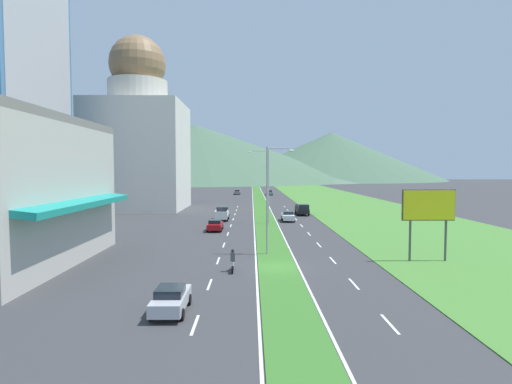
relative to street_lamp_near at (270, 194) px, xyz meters
The scene contains 41 objects.
ground_plane 7.87m from the street_lamp_near, 85.70° to the right, with size 600.00×600.00×0.00m, color #38383A.
grass_median 54.99m from the street_lamp_near, 89.58° to the left, with size 3.20×240.00×0.06m, color #387028.
grass_verge_right 58.86m from the street_lamp_near, 68.99° to the left, with size 24.00×240.00×0.06m, color #477F33.
lane_dash_left_1 19.26m from the street_lamp_near, 104.82° to the right, with size 0.16×2.80×0.01m, color silver.
lane_dash_left_2 12.64m from the street_lamp_near, 114.72° to the right, with size 0.16×2.80×0.01m, color silver.
lane_dash_left_3 7.91m from the street_lamp_near, 150.55° to the right, with size 0.16×2.80×0.01m, color silver.
lane_dash_left_4 8.92m from the street_lamp_near, 133.81° to the left, with size 0.16×2.80×0.01m, color silver.
lane_dash_left_5 14.51m from the street_lamp_near, 110.68° to the left, with size 0.16×2.80×0.01m, color silver.
lane_dash_left_6 21.35m from the street_lamp_near, 103.22° to the left, with size 0.16×2.80×0.01m, color silver.
lane_dash_left_7 28.55m from the street_lamp_near, 99.68° to the left, with size 0.16×2.80×0.01m, color silver.
lane_dash_left_8 35.90m from the street_lamp_near, 97.62° to the left, with size 0.16×2.80×0.01m, color silver.
lane_dash_left_9 43.32m from the street_lamp_near, 96.29° to the left, with size 0.16×2.80×0.01m, color silver.
lane_dash_left_10 50.78m from the street_lamp_near, 95.35° to the left, with size 0.16×2.80×0.01m, color silver.
lane_dash_right_1 19.47m from the street_lamp_near, 72.80° to the right, with size 0.16×2.80×0.01m, color silver.
lane_dash_right_2 12.96m from the street_lamp_near, 61.69° to the right, with size 0.16×2.80×0.01m, color silver.
lane_dash_right_3 8.41m from the street_lamp_near, 25.76° to the right, with size 0.16×2.80×0.01m, color silver.
lane_dash_right_4 9.36m from the street_lamp_near, 41.70° to the left, with size 0.16×2.80×0.01m, color silver.
lane_dash_right_5 14.79m from the street_lamp_near, 66.17° to the left, with size 0.16×2.80×0.01m, color silver.
lane_dash_right_6 21.54m from the street_lamp_near, 74.63° to the left, with size 0.16×2.80×0.01m, color silver.
lane_dash_right_7 28.69m from the street_lamp_near, 78.72° to the left, with size 0.16×2.80×0.01m, color silver.
lane_dash_right_8 36.01m from the street_lamp_near, 81.10° to the left, with size 0.16×2.80×0.01m, color silver.
lane_dash_right_9 43.41m from the street_lamp_near, 82.66° to the left, with size 0.16×2.80×0.01m, color silver.
lane_dash_right_10 50.86m from the street_lamp_near, 83.75° to the left, with size 0.16×2.80×0.01m, color silver.
edge_line_median_left 55.00m from the street_lamp_near, 91.41° to the left, with size 0.16×240.00×0.01m, color silver.
edge_line_median_right 55.03m from the street_lamp_near, 87.75° to the left, with size 0.16×240.00×0.01m, color silver.
domed_building 52.68m from the street_lamp_near, 118.39° to the left, with size 18.38×18.38×34.95m.
midrise_colored 91.97m from the street_lamp_near, 109.14° to the left, with size 17.03×17.03×26.91m, color #9E9384.
hill_far_left 268.58m from the street_lamp_near, 99.02° to the left, with size 235.55×235.55×40.58m, color #47664C.
hill_far_center 278.00m from the street_lamp_near, 91.13° to the left, with size 213.02×213.02×22.13m, color #516B56.
hill_far_right 284.80m from the street_lamp_near, 77.89° to the left, with size 167.01×167.01×36.46m, color #47664C.
street_lamp_near is the anchor object (origin of this frame).
street_lamp_mid 22.05m from the street_lamp_near, 88.71° to the left, with size 3.11×0.28×10.98m.
billboard_roadside 14.16m from the street_lamp_near, 13.21° to the right, with size 4.69×0.28×6.36m.
car_0 17.80m from the street_lamp_near, 111.71° to the right, with size 1.87×4.12×1.50m.
car_1 94.62m from the street_lamp_near, 93.83° to the left, with size 1.89×4.29×1.48m.
car_2 26.11m from the street_lamp_near, 81.04° to the left, with size 1.94×4.72×1.53m.
car_3 91.36m from the street_lamp_near, 87.48° to the left, with size 2.03×4.73×1.55m.
car_4 17.36m from the street_lamp_near, 113.17° to the left, with size 1.96×4.39×1.48m.
pickup_truck_0 34.92m from the street_lamp_near, 77.81° to the left, with size 2.18×5.40×2.00m.
pickup_truck_1 28.12m from the street_lamp_near, 103.48° to the left, with size 2.18×5.40×2.00m.
motorcycle_rider 8.89m from the street_lamp_near, 116.15° to the right, with size 0.36×2.00×1.80m.
Camera 1 is at (-2.16, -33.49, 8.09)m, focal length 28.89 mm.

